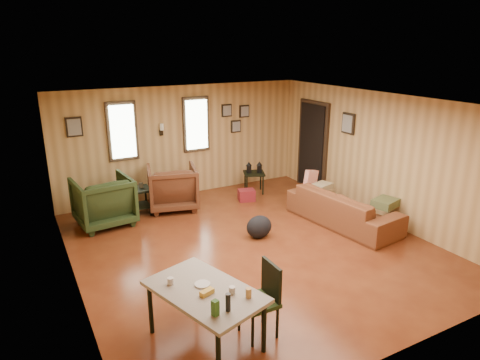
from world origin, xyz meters
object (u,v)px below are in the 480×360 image
at_px(sofa, 344,203).
at_px(recliner_green, 103,199).
at_px(end_table, 137,197).
at_px(side_table, 254,172).
at_px(dining_table, 205,295).
at_px(recliner_brown, 172,185).

xyz_separation_m(sofa, recliner_green, (-3.91, 2.11, 0.07)).
relative_size(sofa, end_table, 3.40).
relative_size(side_table, dining_table, 0.48).
distance_m(recliner_green, end_table, 0.73).
distance_m(sofa, side_table, 2.40).
bearing_deg(side_table, dining_table, -126.12).
distance_m(recliner_brown, end_table, 0.74).
bearing_deg(end_table, dining_table, -95.16).
bearing_deg(sofa, end_table, 47.27).
distance_m(recliner_green, side_table, 3.36).
bearing_deg(recliner_green, side_table, 177.92).
height_order(sofa, side_table, sofa).
bearing_deg(end_table, side_table, 0.30).
bearing_deg(sofa, recliner_green, 54.59).
distance_m(recliner_brown, side_table, 1.95).
xyz_separation_m(recliner_brown, dining_table, (-1.10, -4.12, 0.13)).
relative_size(sofa, recliner_green, 2.18).
bearing_deg(recliner_green, recliner_brown, -178.86).
xyz_separation_m(recliner_brown, side_table, (1.94, 0.05, 0.00)).
bearing_deg(recliner_green, sofa, 145.77).
bearing_deg(dining_table, recliner_brown, 57.89).
bearing_deg(sofa, side_table, 6.48).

